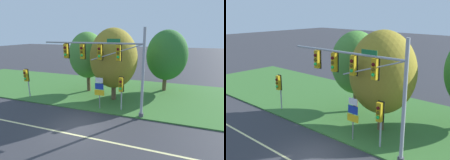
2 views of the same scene
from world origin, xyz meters
TOP-DOWN VIEW (x-y plane):
  - ground_plane at (0.00, 0.00)m, footprint 160.00×160.00m
  - lane_stripe at (0.00, -1.20)m, footprint 36.00×0.16m
  - grass_verge at (0.00, 8.25)m, footprint 48.00×11.50m
  - traffic_signal_mast at (1.33, 2.82)m, footprint 8.96×0.49m
  - pedestrian_signal_near_kerb at (2.42, 3.39)m, footprint 0.46×0.55m
  - pedestrian_signal_further_along at (-7.90, 3.46)m, footprint 0.46×0.55m
  - route_sign_post at (0.47, 3.19)m, footprint 0.92×0.08m
  - tree_nearest_road at (-2.74, 7.52)m, footprint 4.15×4.15m
  - tree_left_of_mast at (0.94, 5.84)m, footprint 4.69×4.69m
  - tree_behind_signpost at (5.77, 10.60)m, footprint 4.59×4.59m

SIDE VIEW (x-z plane):
  - ground_plane at x=0.00m, z-range 0.00..0.00m
  - lane_stripe at x=0.00m, z-range 0.00..0.01m
  - grass_verge at x=0.00m, z-range 0.00..0.10m
  - route_sign_post at x=0.47m, z-range 0.47..3.42m
  - pedestrian_signal_further_along at x=-7.90m, z-range 0.78..3.84m
  - pedestrian_signal_near_kerb at x=2.42m, z-range 0.79..3.86m
  - tree_behind_signpost at x=5.77m, z-range 0.75..7.81m
  - tree_nearest_road at x=-2.74m, z-range 0.90..7.72m
  - tree_left_of_mast at x=0.94m, z-range 0.75..7.93m
  - traffic_signal_mast at x=1.33m, z-range 1.20..8.30m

